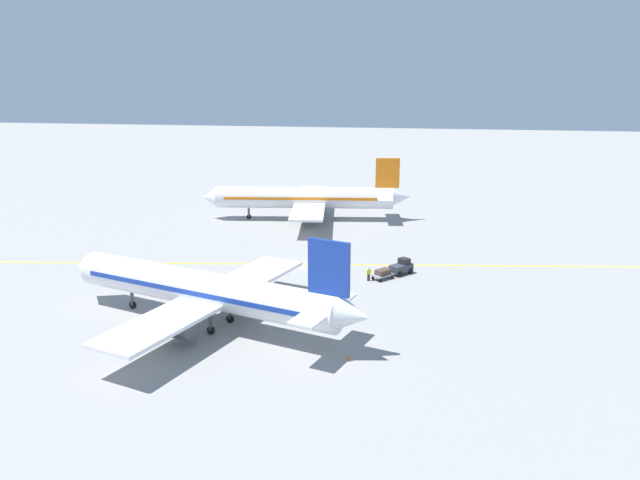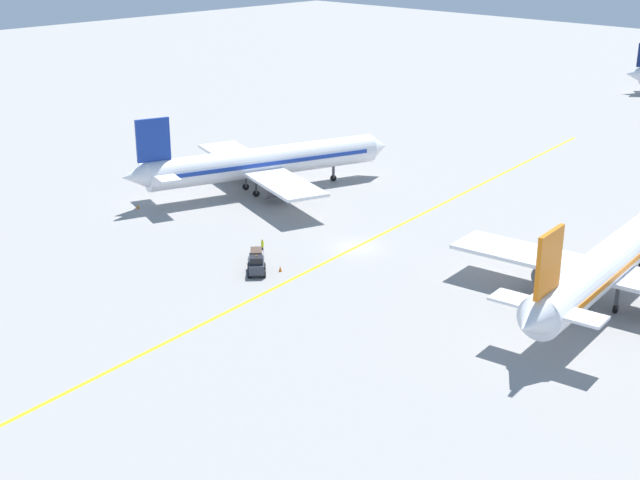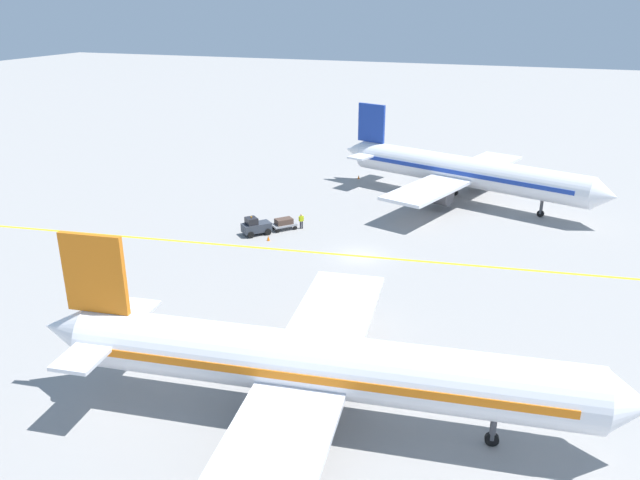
{
  "view_description": "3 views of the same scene",
  "coord_description": "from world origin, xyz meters",
  "px_view_note": "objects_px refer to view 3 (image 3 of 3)",
  "views": [
    {
      "loc": [
        -77.31,
        -13.58,
        24.89
      ],
      "look_at": [
        -1.62,
        -1.64,
        3.86
      ],
      "focal_mm": 35.0,
      "sensor_mm": 36.0,
      "label": 1
    },
    {
      "loc": [
        57.29,
        -64.8,
        32.42
      ],
      "look_at": [
        -0.19,
        -5.21,
        2.11
      ],
      "focal_mm": 50.0,
      "sensor_mm": 36.0,
      "label": 2
    },
    {
      "loc": [
        53.95,
        15.51,
        23.23
      ],
      "look_at": [
        4.97,
        -2.29,
        3.18
      ],
      "focal_mm": 35.0,
      "sensor_mm": 36.0,
      "label": 3
    }
  ],
  "objects_px": {
    "airplane_at_gate": "(463,172)",
    "baggage_tug_dark": "(256,226)",
    "airplane_adjacent_stand": "(317,366)",
    "traffic_cone_near_nose": "(268,238)",
    "baggage_cart_trailing": "(284,223)",
    "traffic_cone_mid_apron": "(359,177)",
    "ground_crew_worker": "(301,221)"
  },
  "relations": [
    {
      "from": "airplane_at_gate",
      "to": "baggage_tug_dark",
      "type": "relative_size",
      "value": 10.7
    },
    {
      "from": "airplane_at_gate",
      "to": "airplane_adjacent_stand",
      "type": "distance_m",
      "value": 46.78
    },
    {
      "from": "airplane_at_gate",
      "to": "airplane_adjacent_stand",
      "type": "height_order",
      "value": "same"
    },
    {
      "from": "baggage_tug_dark",
      "to": "traffic_cone_near_nose",
      "type": "distance_m",
      "value": 2.41
    },
    {
      "from": "airplane_adjacent_stand",
      "to": "baggage_cart_trailing",
      "type": "distance_m",
      "value": 33.24
    },
    {
      "from": "airplane_at_gate",
      "to": "baggage_cart_trailing",
      "type": "relative_size",
      "value": 12.06
    },
    {
      "from": "baggage_tug_dark",
      "to": "traffic_cone_near_nose",
      "type": "bearing_deg",
      "value": 58.98
    },
    {
      "from": "airplane_adjacent_stand",
      "to": "baggage_tug_dark",
      "type": "bearing_deg",
      "value": -148.1
    },
    {
      "from": "baggage_tug_dark",
      "to": "traffic_cone_mid_apron",
      "type": "bearing_deg",
      "value": 171.11
    },
    {
      "from": "airplane_adjacent_stand",
      "to": "traffic_cone_near_nose",
      "type": "height_order",
      "value": "airplane_adjacent_stand"
    },
    {
      "from": "baggage_cart_trailing",
      "to": "ground_crew_worker",
      "type": "relative_size",
      "value": 1.71
    },
    {
      "from": "airplane_at_gate",
      "to": "traffic_cone_near_nose",
      "type": "distance_m",
      "value": 26.87
    },
    {
      "from": "ground_crew_worker",
      "to": "traffic_cone_near_nose",
      "type": "bearing_deg",
      "value": -22.35
    },
    {
      "from": "baggage_cart_trailing",
      "to": "ground_crew_worker",
      "type": "height_order",
      "value": "ground_crew_worker"
    },
    {
      "from": "airplane_at_gate",
      "to": "airplane_adjacent_stand",
      "type": "relative_size",
      "value": 0.97
    },
    {
      "from": "baggage_cart_trailing",
      "to": "traffic_cone_mid_apron",
      "type": "bearing_deg",
      "value": 175.67
    },
    {
      "from": "baggage_cart_trailing",
      "to": "ground_crew_worker",
      "type": "xyz_separation_m",
      "value": [
        -0.91,
        1.67,
        0.15
      ]
    },
    {
      "from": "baggage_tug_dark",
      "to": "traffic_cone_near_nose",
      "type": "relative_size",
      "value": 5.88
    },
    {
      "from": "baggage_cart_trailing",
      "to": "traffic_cone_near_nose",
      "type": "distance_m",
      "value": 3.69
    },
    {
      "from": "baggage_cart_trailing",
      "to": "airplane_at_gate",
      "type": "bearing_deg",
      "value": 136.0
    },
    {
      "from": "baggage_tug_dark",
      "to": "airplane_adjacent_stand",
      "type": "bearing_deg",
      "value": 31.9
    },
    {
      "from": "airplane_adjacent_stand",
      "to": "baggage_cart_trailing",
      "type": "bearing_deg",
      "value": -153.59
    },
    {
      "from": "ground_crew_worker",
      "to": "baggage_cart_trailing",
      "type": "bearing_deg",
      "value": -61.43
    },
    {
      "from": "airplane_adjacent_stand",
      "to": "baggage_cart_trailing",
      "type": "relative_size",
      "value": 12.38
    },
    {
      "from": "traffic_cone_mid_apron",
      "to": "traffic_cone_near_nose",
      "type": "bearing_deg",
      "value": -4.18
    },
    {
      "from": "airplane_at_gate",
      "to": "baggage_cart_trailing",
      "type": "distance_m",
      "value": 23.95
    },
    {
      "from": "traffic_cone_near_nose",
      "to": "traffic_cone_mid_apron",
      "type": "bearing_deg",
      "value": 175.82
    },
    {
      "from": "ground_crew_worker",
      "to": "traffic_cone_mid_apron",
      "type": "relative_size",
      "value": 3.05
    },
    {
      "from": "traffic_cone_near_nose",
      "to": "ground_crew_worker",
      "type": "bearing_deg",
      "value": 157.65
    },
    {
      "from": "baggage_tug_dark",
      "to": "baggage_cart_trailing",
      "type": "height_order",
      "value": "baggage_tug_dark"
    },
    {
      "from": "baggage_tug_dark",
      "to": "airplane_at_gate",
      "type": "bearing_deg",
      "value": 136.26
    },
    {
      "from": "baggage_cart_trailing",
      "to": "traffic_cone_mid_apron",
      "type": "relative_size",
      "value": 5.22
    }
  ]
}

